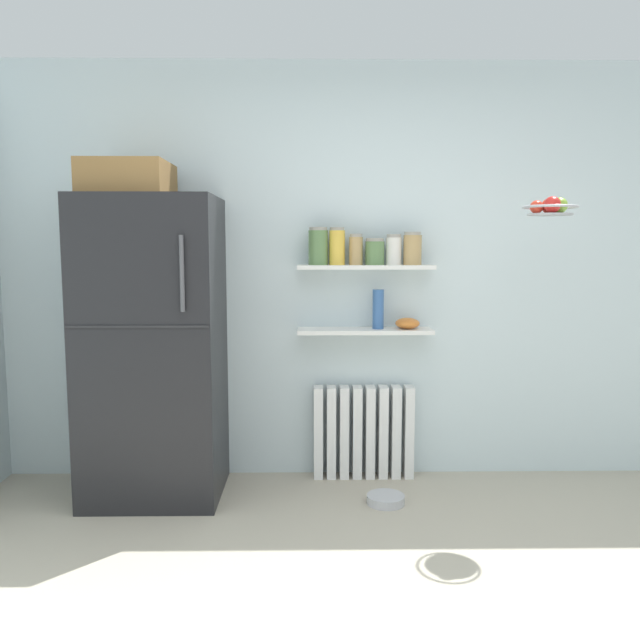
% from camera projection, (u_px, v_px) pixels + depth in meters
% --- Properties ---
extents(ground_plane, '(7.04, 7.04, 0.00)m').
position_uv_depth(ground_plane, '(372.00, 597.00, 2.70)').
color(ground_plane, '#B2A893').
extents(back_wall, '(7.04, 0.10, 2.60)m').
position_uv_depth(back_wall, '(351.00, 273.00, 4.09)').
color(back_wall, silver).
rests_on(back_wall, ground_plane).
extents(refrigerator, '(0.77, 0.70, 1.94)m').
position_uv_depth(refrigerator, '(153.00, 341.00, 3.73)').
color(refrigerator, black).
rests_on(refrigerator, ground_plane).
extents(radiator, '(0.63, 0.12, 0.59)m').
position_uv_depth(radiator, '(363.00, 432.00, 4.07)').
color(radiator, white).
rests_on(radiator, ground_plane).
extents(wall_shelf_lower, '(0.83, 0.22, 0.02)m').
position_uv_depth(wall_shelf_lower, '(365.00, 331.00, 3.97)').
color(wall_shelf_lower, white).
extents(wall_shelf_upper, '(0.83, 0.22, 0.02)m').
position_uv_depth(wall_shelf_upper, '(365.00, 267.00, 3.92)').
color(wall_shelf_upper, white).
extents(storage_jar_0, '(0.12, 0.12, 0.23)m').
position_uv_depth(storage_jar_0, '(318.00, 246.00, 3.90)').
color(storage_jar_0, '#5B7F4C').
rests_on(storage_jar_0, wall_shelf_upper).
extents(storage_jar_1, '(0.10, 0.10, 0.23)m').
position_uv_depth(storage_jar_1, '(337.00, 246.00, 3.91)').
color(storage_jar_1, yellow).
rests_on(storage_jar_1, wall_shelf_upper).
extents(storage_jar_2, '(0.08, 0.08, 0.19)m').
position_uv_depth(storage_jar_2, '(356.00, 250.00, 3.91)').
color(storage_jar_2, tan).
rests_on(storage_jar_2, wall_shelf_upper).
extents(storage_jar_3, '(0.12, 0.12, 0.16)m').
position_uv_depth(storage_jar_3, '(375.00, 252.00, 3.91)').
color(storage_jar_3, '#5B7F4C').
rests_on(storage_jar_3, wall_shelf_upper).
extents(storage_jar_4, '(0.10, 0.10, 0.19)m').
position_uv_depth(storage_jar_4, '(394.00, 250.00, 3.91)').
color(storage_jar_4, silver).
rests_on(storage_jar_4, wall_shelf_upper).
extents(storage_jar_5, '(0.11, 0.11, 0.20)m').
position_uv_depth(storage_jar_5, '(413.00, 249.00, 3.91)').
color(storage_jar_5, tan).
rests_on(storage_jar_5, wall_shelf_upper).
extents(vase, '(0.07, 0.07, 0.24)m').
position_uv_depth(vase, '(378.00, 309.00, 3.95)').
color(vase, '#38609E').
rests_on(vase, wall_shelf_lower).
extents(shelf_bowl, '(0.15, 0.15, 0.07)m').
position_uv_depth(shelf_bowl, '(407.00, 323.00, 3.97)').
color(shelf_bowl, orange).
rests_on(shelf_bowl, wall_shelf_lower).
extents(pet_food_bowl, '(0.22, 0.22, 0.05)m').
position_uv_depth(pet_food_bowl, '(386.00, 499.00, 3.67)').
color(pet_food_bowl, '#B7B7BC').
rests_on(pet_food_bowl, ground_plane).
extents(hanging_fruit_basket, '(0.30, 0.30, 0.10)m').
position_uv_depth(hanging_fruit_basket, '(551.00, 207.00, 3.45)').
color(hanging_fruit_basket, '#B2B2B7').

